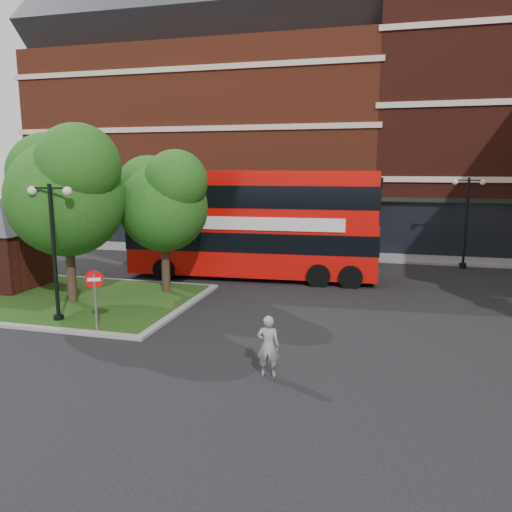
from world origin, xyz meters
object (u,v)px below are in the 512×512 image
(bus, at_px, (252,217))
(car_silver, at_px, (286,245))
(woman, at_px, (268,346))
(car_white, at_px, (339,249))

(bus, distance_m, car_silver, 7.11)
(bus, relative_size, woman, 7.40)
(bus, bearing_deg, car_silver, 82.66)
(bus, bearing_deg, car_white, 49.59)
(car_silver, bearing_deg, car_white, -121.18)
(bus, height_order, car_white, bus)
(car_white, bearing_deg, bus, 144.95)
(car_silver, xyz_separation_m, car_white, (3.44, -1.50, 0.07))
(car_white, bearing_deg, car_silver, 68.08)
(bus, distance_m, car_white, 6.87)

